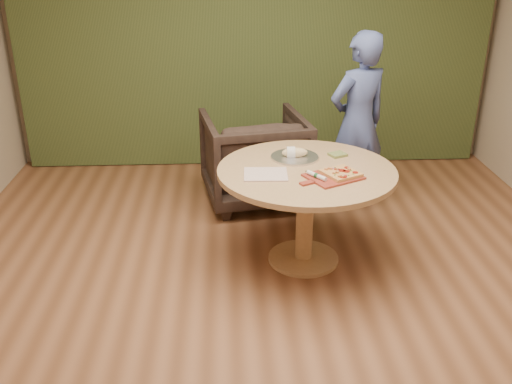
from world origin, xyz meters
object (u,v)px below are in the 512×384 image
(flatbread_pizza, at_px, (341,173))
(cutlery_roll, at_px, (317,176))
(serving_tray, at_px, (295,157))
(pedestal_table, at_px, (306,187))
(pizza_paddle, at_px, (332,177))
(bread_roll, at_px, (294,153))
(person_standing, at_px, (358,123))
(armchair, at_px, (254,154))

(flatbread_pizza, bearing_deg, cutlery_roll, -165.88)
(flatbread_pizza, bearing_deg, serving_tray, 125.71)
(pedestal_table, xyz_separation_m, flatbread_pizza, (0.21, -0.16, 0.17))
(pizza_paddle, bearing_deg, cutlery_roll, 165.41)
(pedestal_table, bearing_deg, bread_roll, 107.45)
(flatbread_pizza, xyz_separation_m, cutlery_roll, (-0.17, -0.04, 0.00))
(cutlery_roll, height_order, person_standing, person_standing)
(pedestal_table, xyz_separation_m, person_standing, (0.57, 0.95, 0.18))
(pizza_paddle, distance_m, cutlery_roll, 0.12)
(flatbread_pizza, bearing_deg, person_standing, 72.20)
(bread_roll, bearing_deg, person_standing, 48.54)
(bread_roll, bearing_deg, cutlery_roll, -75.61)
(serving_tray, height_order, armchair, armchair)
(pizza_paddle, height_order, serving_tray, serving_tray)
(bread_roll, xyz_separation_m, armchair, (-0.25, 0.91, -0.34))
(pizza_paddle, height_order, cutlery_roll, cutlery_roll)
(flatbread_pizza, distance_m, armchair, 1.43)
(armchair, relative_size, person_standing, 0.58)
(bread_roll, xyz_separation_m, person_standing, (0.64, 0.72, -0.01))
(flatbread_pizza, bearing_deg, pedestal_table, 143.21)
(flatbread_pizza, xyz_separation_m, serving_tray, (-0.27, 0.38, -0.02))
(pizza_paddle, distance_m, person_standing, 1.20)
(pedestal_table, height_order, pizza_paddle, pizza_paddle)
(serving_tray, bearing_deg, armchair, 105.83)
(serving_tray, bearing_deg, pedestal_table, -74.65)
(pizza_paddle, relative_size, cutlery_roll, 2.72)
(cutlery_roll, xyz_separation_m, person_standing, (0.53, 1.15, 0.01))
(cutlery_roll, bearing_deg, person_standing, 29.09)
(pedestal_table, height_order, cutlery_roll, cutlery_roll)
(pedestal_table, xyz_separation_m, bread_roll, (-0.07, 0.22, 0.18))
(bread_roll, height_order, armchair, armchair)
(pedestal_table, relative_size, bread_roll, 6.63)
(person_standing, bearing_deg, flatbread_pizza, 47.16)
(armchair, distance_m, person_standing, 0.97)
(pedestal_table, height_order, serving_tray, serving_tray)
(serving_tray, bearing_deg, flatbread_pizza, -54.29)
(bread_roll, distance_m, person_standing, 0.96)
(serving_tray, bearing_deg, bread_roll, 180.00)
(cutlery_roll, distance_m, serving_tray, 0.44)
(flatbread_pizza, distance_m, serving_tray, 0.47)
(pizza_paddle, xyz_separation_m, person_standing, (0.42, 1.12, 0.03))
(pizza_paddle, distance_m, flatbread_pizza, 0.07)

